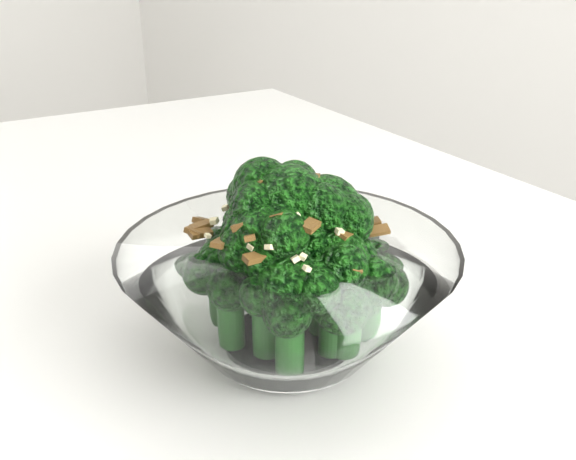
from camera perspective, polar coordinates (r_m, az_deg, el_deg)
The scene contains 2 objects.
table at distance 0.65m, azimuth -6.07°, elevation -6.98°, with size 1.43×1.23×0.75m.
broccoli_dish at distance 0.44m, azimuth 0.13°, elevation -4.82°, with size 0.23×0.23×0.14m.
Camera 1 is at (0.41, -0.29, 1.02)m, focal length 40.00 mm.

